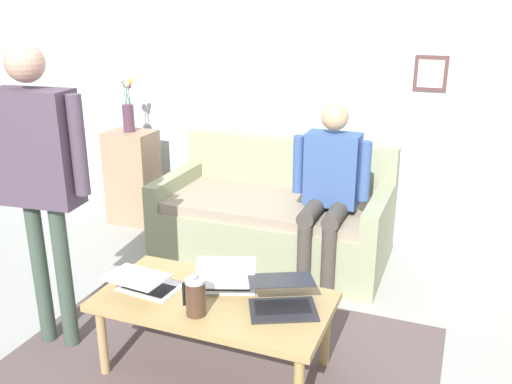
# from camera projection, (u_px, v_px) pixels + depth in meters

# --- Properties ---
(ground_plane) EXTENTS (7.68, 7.68, 0.00)m
(ground_plane) POSITION_uv_depth(u_px,v_px,m) (196.00, 376.00, 3.02)
(ground_plane) COLOR #A6A8A0
(area_rug) EXTENTS (2.34, 1.93, 0.01)m
(area_rug) POSITION_uv_depth(u_px,v_px,m) (208.00, 379.00, 2.99)
(area_rug) COLOR #5D4E4D
(area_rug) RESTS_ON ground_plane
(back_wall) EXTENTS (7.04, 0.11, 2.70)m
(back_wall) POSITION_uv_depth(u_px,v_px,m) (314.00, 77.00, 4.52)
(back_wall) COLOR silver
(back_wall) RESTS_ON ground_plane
(couch) EXTENTS (1.76, 0.90, 0.88)m
(couch) POSITION_uv_depth(u_px,v_px,m) (274.00, 219.00, 4.36)
(couch) COLOR #9AA07A
(couch) RESTS_ON ground_plane
(coffee_table) EXTENTS (1.24, 0.64, 0.44)m
(coffee_table) POSITION_uv_depth(u_px,v_px,m) (214.00, 305.00, 2.95)
(coffee_table) COLOR tan
(coffee_table) RESTS_ON ground_plane
(laptop_left) EXTENTS (0.40, 0.40, 0.16)m
(laptop_left) POSITION_uv_depth(u_px,v_px,m) (226.00, 280.00, 3.03)
(laptop_left) COLOR silver
(laptop_left) RESTS_ON coffee_table
(laptop_center) EXTENTS (0.34, 0.37, 0.13)m
(laptop_center) POSITION_uv_depth(u_px,v_px,m) (146.00, 284.00, 2.99)
(laptop_center) COLOR silver
(laptop_center) RESTS_ON coffee_table
(laptop_right) EXTENTS (0.45, 0.44, 0.14)m
(laptop_right) POSITION_uv_depth(u_px,v_px,m) (282.00, 299.00, 2.83)
(laptop_right) COLOR #28282D
(laptop_right) RESTS_ON coffee_table
(french_press) EXTENTS (0.12, 0.10, 0.23)m
(french_press) POSITION_uv_depth(u_px,v_px,m) (196.00, 296.00, 2.75)
(french_press) COLOR #4C3323
(french_press) RESTS_ON coffee_table
(side_shelf) EXTENTS (0.42, 0.32, 0.85)m
(side_shelf) POSITION_uv_depth(u_px,v_px,m) (133.00, 177.00, 5.01)
(side_shelf) COLOR tan
(side_shelf) RESTS_ON ground_plane
(flower_vase) EXTENTS (0.11, 0.11, 0.48)m
(flower_vase) POSITION_uv_depth(u_px,v_px,m) (128.00, 112.00, 4.81)
(flower_vase) COLOR #563546
(flower_vase) RESTS_ON side_shelf
(person_standing) EXTENTS (0.61, 0.24, 1.74)m
(person_standing) POSITION_uv_depth(u_px,v_px,m) (38.00, 163.00, 2.96)
(person_standing) COLOR #405043
(person_standing) RESTS_ON ground_plane
(person_seated) EXTENTS (0.55, 0.51, 1.28)m
(person_seated) POSITION_uv_depth(u_px,v_px,m) (329.00, 184.00, 3.86)
(person_seated) COLOR #49443D
(person_seated) RESTS_ON ground_plane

